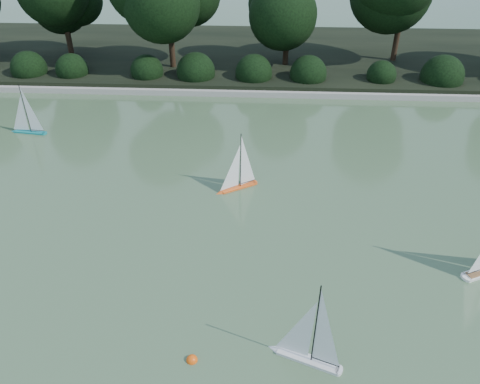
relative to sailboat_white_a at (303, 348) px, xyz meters
The scene contains 8 objects.
ground 1.44m from the sailboat_white_a, 130.92° to the left, with size 80.00×80.00×0.00m, color #364E2E.
pond_coping 10.12m from the sailboat_white_a, 95.27° to the left, with size 40.00×0.35×0.18m, color gray.
far_bank 14.10m from the sailboat_white_a, 93.78° to the left, with size 40.00×8.00×0.30m, color black.
shrub_hedge 11.01m from the sailboat_white_a, 94.84° to the left, with size 29.10×1.10×1.10m.
sailboat_white_a is the anchor object (origin of this frame).
sailboat_orange 4.60m from the sailboat_white_a, 105.46° to the left, with size 0.95×0.66×1.42m.
sailboat_teal 9.96m from the sailboat_white_a, 135.47° to the left, with size 1.08×0.30×1.47m.
race_buoy 1.58m from the sailboat_white_a, behind, with size 0.16×0.16×0.16m, color #F8540D.
Camera 1 is at (0.29, -5.39, 5.56)m, focal length 35.00 mm.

